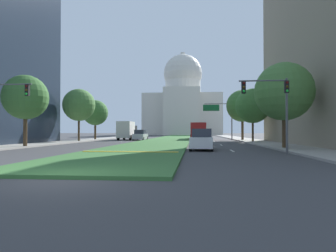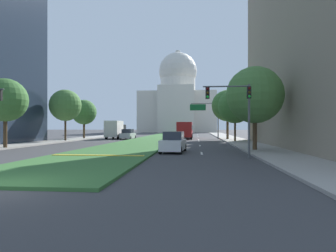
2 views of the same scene
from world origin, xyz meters
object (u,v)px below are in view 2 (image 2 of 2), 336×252
street_tree_right_mid (235,106)px  overhead_guide_sign (208,113)px  capitol_building (178,100)px  street_tree_left_mid (65,105)px  street_tree_left_far (84,112)px  street_tree_right_far (228,106)px  traffic_light_near_right (237,104)px  street_tree_right_near (255,95)px  box_truck_delivery (115,129)px  city_bus (185,129)px  street_tree_left_near (5,100)px  sedan_lead_stopped (173,143)px  sedan_distant (187,133)px  sedan_midblock (128,134)px

street_tree_right_mid → overhead_guide_sign: bearing=109.1°
capitol_building → street_tree_left_mid: capitol_building is taller
street_tree_left_far → street_tree_right_far: bearing=-1.9°
street_tree_right_far → traffic_light_near_right: bearing=-94.8°
street_tree_right_near → box_truck_delivery: 31.55m
street_tree_right_far → city_bus: street_tree_right_far is taller
capitol_building → street_tree_left_near: size_ratio=4.57×
street_tree_left_mid → sedan_lead_stopped: size_ratio=1.64×
sedan_distant → overhead_guide_sign: bearing=-68.0°
box_truck_delivery → street_tree_right_mid: bearing=-24.4°
capitol_building → street_tree_left_mid: size_ratio=4.15×
capitol_building → sedan_distant: capitol_building is taller
street_tree_left_near → sedan_midblock: (6.99, 22.59, -3.98)m
street_tree_left_mid → sedan_distant: (17.40, 20.15, -4.49)m
sedan_distant → street_tree_right_near: bearing=-78.6°
sedan_midblock → street_tree_left_near: bearing=-107.2°
traffic_light_near_right → street_tree_left_far: street_tree_left_far is taller
sedan_midblock → street_tree_right_far: bearing=-2.5°
street_tree_right_far → sedan_distant: (-7.04, 12.84, -4.79)m
street_tree_right_near → box_truck_delivery: street_tree_right_near is taller
capitol_building → sedan_midblock: bearing=-94.2°
sedan_distant → sedan_lead_stopped: bearing=-90.1°
street_tree_right_mid → street_tree_right_far: bearing=92.8°
street_tree_left_mid → street_tree_left_far: (-0.35, 8.15, -0.62)m
street_tree_left_mid → sedan_midblock: (7.53, 8.05, -4.51)m
capitol_building → traffic_light_near_right: (9.85, -92.71, -8.61)m
street_tree_right_far → sedan_lead_stopped: bearing=-106.6°
street_tree_left_near → box_truck_delivery: street_tree_left_near is taller
street_tree_right_mid → city_bus: (-7.46, 11.10, -3.30)m
traffic_light_near_right → sedan_lead_stopped: size_ratio=1.11×
street_tree_left_near → sedan_lead_stopped: bearing=-6.7°
traffic_light_near_right → sedan_distant: size_ratio=1.19×
capitol_building → sedan_lead_stopped: bearing=-86.7°
street_tree_right_near → sedan_distant: 36.09m
traffic_light_near_right → sedan_lead_stopped: traffic_light_near_right is taller
city_bus → sedan_midblock: bearing=-159.9°
overhead_guide_sign → street_tree_right_far: street_tree_right_far is taller
overhead_guide_sign → street_tree_right_mid: size_ratio=0.87×
street_tree_right_far → sedan_midblock: street_tree_right_far is taller
street_tree_right_far → box_truck_delivery: street_tree_right_far is taller
overhead_guide_sign → street_tree_left_mid: 23.75m
traffic_light_near_right → city_bus: 32.86m
traffic_light_near_right → street_tree_right_mid: size_ratio=0.69×
street_tree_right_mid → street_tree_right_far: (-0.33, 6.78, 0.56)m
street_tree_left_near → street_tree_left_far: bearing=92.2°
street_tree_right_near → sedan_distant: street_tree_right_near is taller
overhead_guide_sign → street_tree_right_near: bearing=-83.0°
capitol_building → traffic_light_near_right: bearing=-83.9°
capitol_building → box_truck_delivery: 63.69m
street_tree_left_mid → street_tree_right_mid: 24.77m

